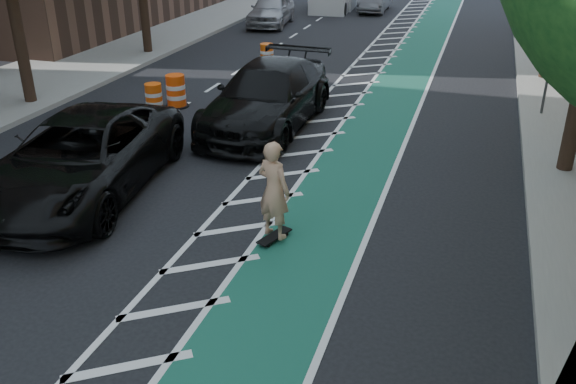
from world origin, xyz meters
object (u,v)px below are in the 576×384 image
at_px(suv_near, 81,157).
at_px(suv_far, 268,96).
at_px(barrel_a, 154,99).
at_px(skateboarder, 274,190).

distance_m(suv_near, suv_far, 5.96).
distance_m(suv_far, barrel_a, 3.84).
height_order(skateboarder, suv_near, skateboarder).
relative_size(skateboarder, suv_far, 0.31).
bearing_deg(barrel_a, skateboarder, -46.37).
distance_m(skateboarder, suv_near, 4.78).
relative_size(suv_near, barrel_a, 7.01).
bearing_deg(barrel_a, suv_far, -3.27).
bearing_deg(suv_near, suv_far, 58.84).
xyz_separation_m(skateboarder, suv_far, (-2.32, 6.20, -0.18)).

